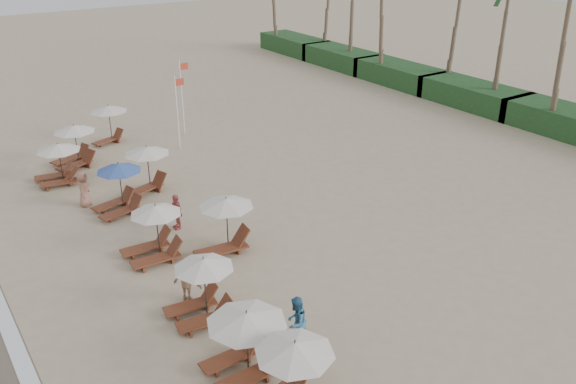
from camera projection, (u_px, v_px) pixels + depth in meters
ground at (382, 305)px, 21.00m from camera, size 160.00×160.00×0.00m
shrub_hedge at (474, 95)px, 42.78m from camera, size 3.20×53.00×1.60m
lounger_station_0 at (289, 380)px, 15.83m from camera, size 2.45×2.18×2.39m
lounger_station_1 at (242, 341)px, 17.42m from camera, size 2.57×2.43×2.07m
lounger_station_2 at (199, 291)px, 19.86m from camera, size 2.41×2.04×2.25m
lounger_station_3 at (152, 235)px, 23.46m from camera, size 2.48×2.04×2.25m
lounger_station_4 at (116, 190)px, 27.14m from camera, size 2.45×2.15×2.35m
lounger_station_5 at (56, 163)px, 30.18m from camera, size 2.50×2.22×2.07m
lounger_station_6 at (72, 147)px, 32.28m from camera, size 2.64×2.47×2.27m
inland_station_0 at (224, 224)px, 23.82m from camera, size 2.88×2.24×2.22m
inland_station_1 at (145, 166)px, 29.14m from camera, size 2.77×2.24×2.22m
inland_station_2 at (108, 119)px, 35.54m from camera, size 2.57×2.24×2.22m
beachgoer_mid_a at (296, 322)px, 18.70m from camera, size 1.07×1.01×1.74m
beachgoer_mid_b at (187, 280)px, 20.96m from camera, size 1.14×1.21×1.65m
beachgoer_far_a at (176, 211)px, 25.85m from camera, size 0.40×0.95×1.62m
beachgoer_far_b at (84, 189)px, 27.84m from camera, size 0.89×1.01×1.74m
flag_pole_near at (177, 109)px, 34.28m from camera, size 0.59×0.08×4.31m
flag_pole_far at (182, 94)px, 36.43m from camera, size 0.60×0.08×4.65m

